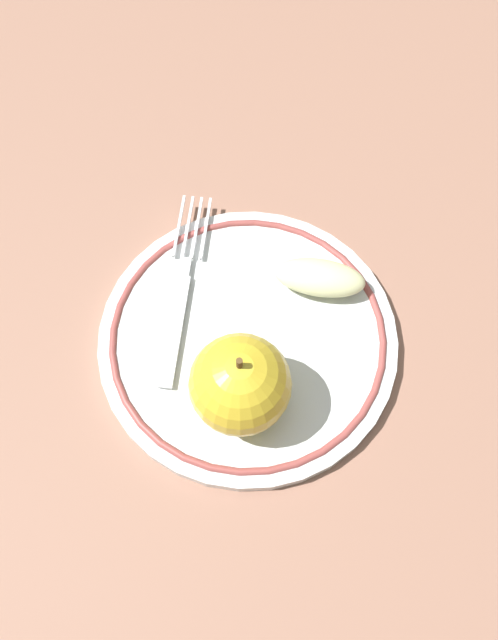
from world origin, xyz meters
name	(u,v)px	position (x,y,z in m)	size (l,w,h in m)	color
ground_plane	(258,344)	(0.00, 0.00, 0.00)	(2.00, 2.00, 0.00)	#916552
plate	(249,334)	(0.00, 0.01, 0.01)	(0.25, 0.25, 0.02)	silver
apple_red_whole	(247,386)	(-0.06, 0.00, 0.05)	(0.07, 0.07, 0.08)	gold
apple_slice_front	(320,278)	(0.06, -0.04, 0.03)	(0.08, 0.03, 0.02)	beige
fork	(181,291)	(0.02, 0.07, 0.02)	(0.18, 0.04, 0.00)	silver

